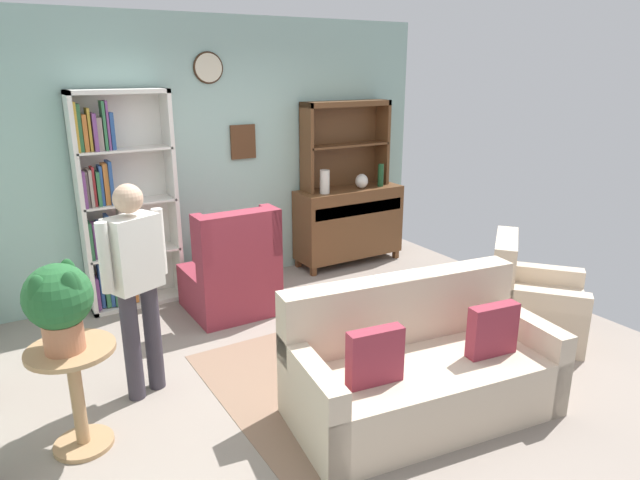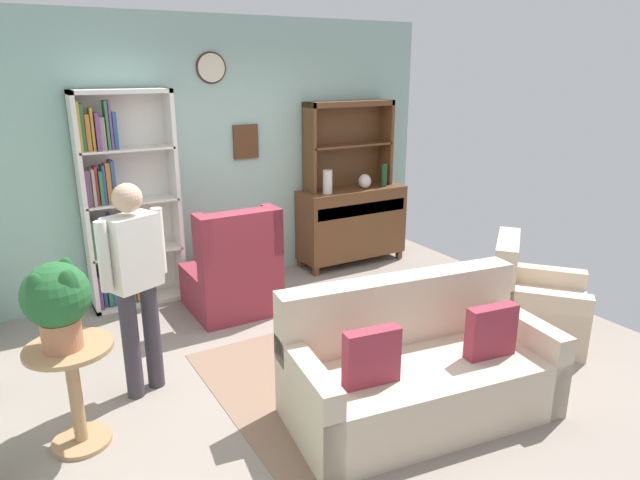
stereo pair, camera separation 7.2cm
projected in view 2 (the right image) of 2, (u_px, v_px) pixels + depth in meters
ground_plane at (322, 359)px, 4.63m from camera, size 5.40×4.60×0.02m
wall_back at (220, 154)px, 5.96m from camera, size 5.00×0.09×2.80m
area_rug at (363, 367)px, 4.48m from camera, size 2.32×1.82×0.01m
bookshelf at (122, 206)px, 5.40m from camera, size 0.90×0.30×2.10m
sideboard at (352, 222)px, 6.74m from camera, size 1.30×0.45×0.92m
sideboard_hutch at (348, 133)px, 6.52m from camera, size 1.10×0.26×1.00m
vase_tall at (327, 182)px, 6.32m from camera, size 0.11×0.11×0.27m
vase_round at (365, 181)px, 6.60m from camera, size 0.15×0.15×0.17m
bottle_wine at (384, 175)px, 6.69m from camera, size 0.07×0.07×0.27m
couch_floral at (417, 370)px, 3.84m from camera, size 1.90×1.09×0.90m
armchair_floral at (532, 306)px, 4.93m from camera, size 1.08×1.08×0.88m
wingback_chair at (234, 275)px, 5.39m from camera, size 0.78×0.80×1.05m
plant_stand at (74, 384)px, 3.46m from camera, size 0.52×0.52×0.69m
potted_plant_large at (57, 299)px, 3.26m from camera, size 0.39×0.39×0.54m
person_reading at (135, 276)px, 3.91m from camera, size 0.51×0.31×1.56m
coffee_table at (362, 315)px, 4.60m from camera, size 0.80×0.50×0.42m
book_stack at (369, 296)px, 4.70m from camera, size 0.21×0.14×0.09m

